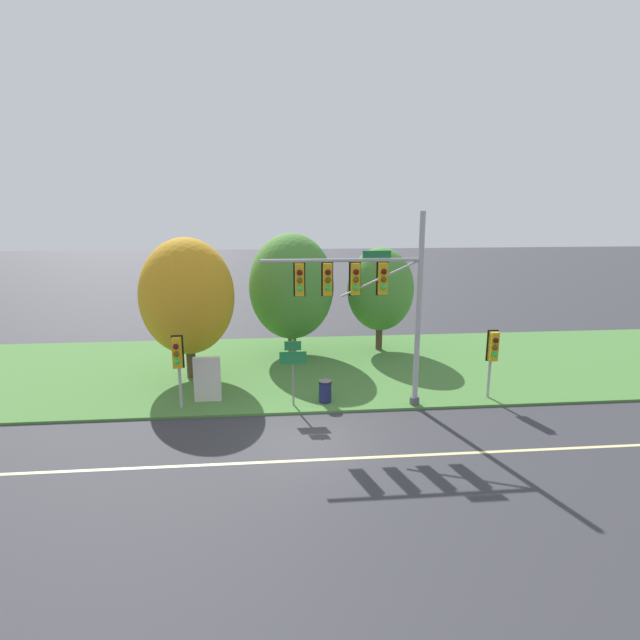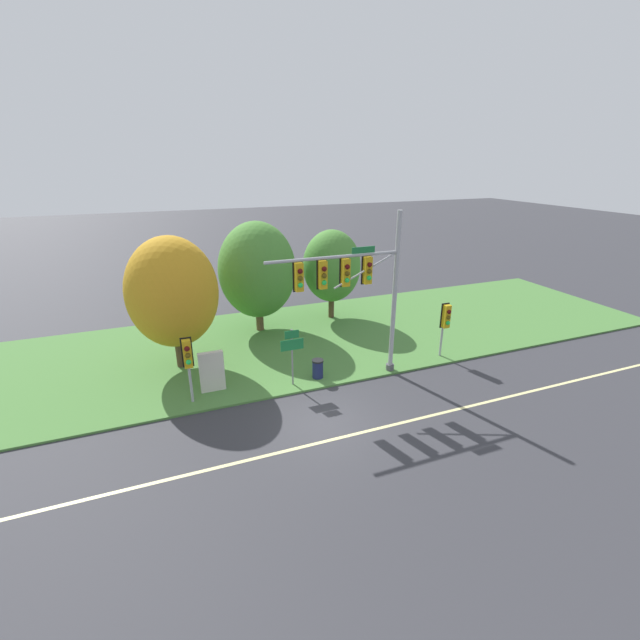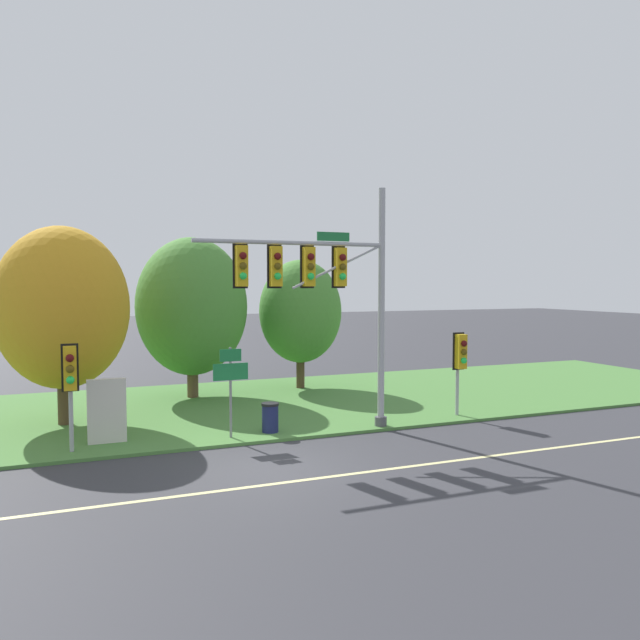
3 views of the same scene
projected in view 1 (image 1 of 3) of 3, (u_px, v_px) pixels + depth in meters
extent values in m
plane|color=#333338|center=(307.00, 443.00, 17.40)|extent=(160.00, 160.00, 0.00)
cube|color=beige|center=(310.00, 460.00, 16.24)|extent=(36.00, 0.16, 0.01)
cube|color=#477A38|center=(296.00, 367.00, 25.40)|extent=(48.00, 11.50, 0.10)
cylinder|color=#9EA0A5|center=(419.00, 312.00, 19.73)|extent=(0.22, 0.22, 7.80)
cylinder|color=#4C4C51|center=(415.00, 400.00, 20.57)|extent=(0.40, 0.40, 0.30)
cylinder|color=#9EA0A5|center=(342.00, 260.00, 18.99)|extent=(6.19, 0.14, 0.14)
cylinder|color=#9EA0A5|center=(381.00, 278.00, 19.28)|extent=(3.13, 0.08, 1.47)
cube|color=gold|center=(383.00, 279.00, 19.30)|extent=(0.34, 0.28, 1.22)
cube|color=black|center=(382.00, 278.00, 19.45)|extent=(0.46, 0.04, 1.34)
sphere|color=#4C0C0C|center=(384.00, 272.00, 19.06)|extent=(0.22, 0.22, 0.22)
sphere|color=#51420C|center=(384.00, 279.00, 19.12)|extent=(0.22, 0.22, 0.22)
sphere|color=green|center=(384.00, 287.00, 19.19)|extent=(0.22, 0.22, 0.22)
cube|color=gold|center=(355.00, 279.00, 19.20)|extent=(0.34, 0.28, 1.22)
cube|color=black|center=(355.00, 278.00, 19.36)|extent=(0.46, 0.04, 1.34)
sphere|color=#4C0C0C|center=(356.00, 272.00, 18.96)|extent=(0.22, 0.22, 0.22)
sphere|color=#51420C|center=(356.00, 280.00, 19.03)|extent=(0.22, 0.22, 0.22)
sphere|color=green|center=(356.00, 288.00, 19.10)|extent=(0.22, 0.22, 0.22)
cube|color=gold|center=(328.00, 279.00, 19.10)|extent=(0.34, 0.28, 1.22)
cube|color=black|center=(327.00, 279.00, 19.26)|extent=(0.46, 0.04, 1.34)
sphere|color=#4C0C0C|center=(328.00, 272.00, 18.86)|extent=(0.22, 0.22, 0.22)
sphere|color=#51420C|center=(328.00, 280.00, 18.93)|extent=(0.22, 0.22, 0.22)
sphere|color=green|center=(328.00, 288.00, 19.00)|extent=(0.22, 0.22, 0.22)
cube|color=gold|center=(300.00, 280.00, 19.01)|extent=(0.34, 0.28, 1.22)
cube|color=black|center=(299.00, 279.00, 19.16)|extent=(0.46, 0.04, 1.34)
sphere|color=#4C0C0C|center=(300.00, 273.00, 18.77)|extent=(0.22, 0.22, 0.22)
sphere|color=#51420C|center=(300.00, 281.00, 18.84)|extent=(0.22, 0.22, 0.22)
sphere|color=green|center=(300.00, 288.00, 18.90)|extent=(0.22, 0.22, 0.22)
cube|color=#196B33|center=(377.00, 254.00, 19.01)|extent=(1.10, 0.04, 0.28)
cylinder|color=#9EA0A5|center=(490.00, 365.00, 21.04)|extent=(0.12, 0.12, 2.87)
cube|color=gold|center=(494.00, 346.00, 20.65)|extent=(0.34, 0.28, 1.22)
cube|color=black|center=(492.00, 345.00, 20.80)|extent=(0.46, 0.04, 1.34)
sphere|color=#4C0C0C|center=(496.00, 341.00, 20.41)|extent=(0.22, 0.22, 0.22)
sphere|color=#51420C|center=(495.00, 348.00, 20.47)|extent=(0.22, 0.22, 0.22)
sphere|color=green|center=(495.00, 355.00, 20.54)|extent=(0.22, 0.22, 0.22)
cylinder|color=#9EA0A5|center=(179.00, 373.00, 19.89)|extent=(0.12, 0.12, 2.94)
cube|color=gold|center=(177.00, 353.00, 19.50)|extent=(0.34, 0.28, 1.22)
cube|color=black|center=(178.00, 352.00, 19.65)|extent=(0.46, 0.04, 1.34)
sphere|color=#4C0C0C|center=(176.00, 347.00, 19.26)|extent=(0.22, 0.22, 0.22)
sphere|color=#51420C|center=(176.00, 354.00, 19.32)|extent=(0.22, 0.22, 0.22)
sphere|color=green|center=(177.00, 361.00, 19.39)|extent=(0.22, 0.22, 0.22)
cylinder|color=slate|center=(293.00, 373.00, 20.20)|extent=(0.08, 0.08, 2.77)
cube|color=#197238|center=(293.00, 346.00, 19.91)|extent=(0.67, 0.03, 0.38)
cube|color=#197238|center=(293.00, 358.00, 20.03)|extent=(1.09, 0.03, 0.52)
cylinder|color=#4C3823|center=(190.00, 349.00, 23.56)|extent=(0.43, 0.43, 2.73)
ellipsoid|color=#C68C1E|center=(187.00, 296.00, 22.99)|extent=(4.33, 4.33, 5.41)
cylinder|color=brown|center=(292.00, 332.00, 27.29)|extent=(0.45, 0.45, 2.51)
ellipsoid|color=#478433|center=(291.00, 286.00, 26.73)|extent=(4.54, 4.54, 5.68)
cylinder|color=#4C3823|center=(379.00, 328.00, 28.19)|extent=(0.37, 0.37, 2.44)
ellipsoid|color=#478433|center=(380.00, 289.00, 27.69)|extent=(3.70, 3.70, 4.62)
cube|color=beige|center=(207.00, 379.00, 20.73)|extent=(1.10, 0.24, 1.90)
cube|color=#4C4C51|center=(199.00, 400.00, 20.90)|extent=(0.10, 0.20, 0.10)
cube|color=#4C4C51|center=(218.00, 399.00, 20.97)|extent=(0.10, 0.20, 0.10)
cylinder|color=#191E4C|center=(325.00, 392.00, 20.73)|extent=(0.52, 0.52, 0.85)
cylinder|color=black|center=(325.00, 382.00, 20.62)|extent=(0.56, 0.56, 0.08)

